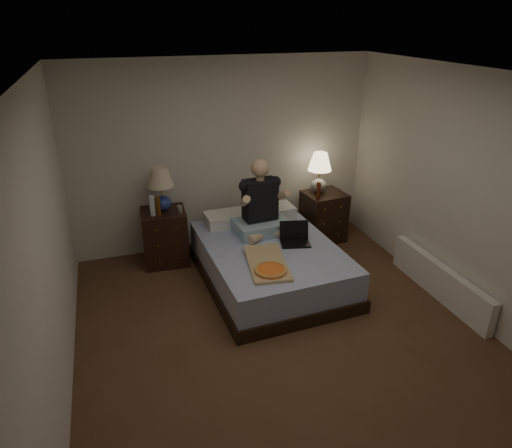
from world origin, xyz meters
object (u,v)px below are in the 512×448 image
object	(u,v)px
nightstand_right	(323,216)
radiator	(439,281)
lamp_right	(319,173)
soda_can	(179,210)
person	(262,198)
pizza_box	(271,271)
laptop	(296,235)
nightstand_left	(165,237)
beer_bottle_right	(319,190)
beer_bottle_left	(158,206)
lamp_left	(161,189)
water_bottle	(152,206)
bed	(270,263)

from	to	relation	value
nightstand_right	radiator	world-z (taller)	nightstand_right
lamp_right	soda_can	bearing A→B (deg)	-175.02
person	pizza_box	xyz separation A→B (m)	(-0.23, -0.97, -0.43)
laptop	pizza_box	world-z (taller)	laptop
nightstand_left	beer_bottle_right	distance (m)	2.10
nightstand_left	nightstand_right	xyz separation A→B (m)	(2.22, -0.04, -0.01)
beer_bottle_left	laptop	world-z (taller)	beer_bottle_left
nightstand_left	laptop	bearing A→B (deg)	-30.45
nightstand_left	lamp_right	xyz separation A→B (m)	(2.15, 0.03, 0.62)
lamp_left	person	bearing A→B (deg)	-26.24
nightstand_right	pizza_box	xyz separation A→B (m)	(-1.32, -1.45, 0.17)
water_bottle	beer_bottle_left	size ratio (longest dim) A/B	1.09
nightstand_right	lamp_right	world-z (taller)	lamp_right
soda_can	beer_bottle_right	bearing A→B (deg)	-1.18
water_bottle	soda_can	world-z (taller)	water_bottle
bed	person	world-z (taller)	person
nightstand_left	beer_bottle_left	size ratio (longest dim) A/B	3.09
soda_can	person	xyz separation A→B (m)	(0.94, -0.38, 0.19)
lamp_left	soda_can	size ratio (longest dim) A/B	5.60
laptop	bed	bearing A→B (deg)	-178.23
beer_bottle_right	person	xyz separation A→B (m)	(-0.92, -0.34, 0.13)
lamp_right	pizza_box	xyz separation A→B (m)	(-1.25, -1.52, -0.46)
lamp_left	beer_bottle_right	distance (m)	2.05
pizza_box	lamp_right	bearing A→B (deg)	58.86
water_bottle	person	bearing A→B (deg)	-19.00
nightstand_right	radiator	xyz separation A→B (m)	(0.61, -1.75, -0.15)
lamp_right	person	size ratio (longest dim) A/B	0.60
soda_can	laptop	size ratio (longest dim) A/B	0.29
laptop	nightstand_left	bearing A→B (deg)	159.48
lamp_left	lamp_right	bearing A→B (deg)	0.10
beer_bottle_right	pizza_box	size ratio (longest dim) A/B	0.30
beer_bottle_left	beer_bottle_right	distance (m)	2.11
bed	radiator	world-z (taller)	bed
soda_can	beer_bottle_left	distance (m)	0.26
beer_bottle_left	laptop	size ratio (longest dim) A/B	0.68
nightstand_right	radiator	size ratio (longest dim) A/B	0.44
lamp_left	beer_bottle_right	bearing A→B (deg)	-5.75
water_bottle	person	world-z (taller)	person
beer_bottle_left	person	world-z (taller)	person
lamp_right	pizza_box	distance (m)	2.03
soda_can	laptop	bearing A→B (deg)	-33.50
nightstand_right	lamp_left	distance (m)	2.30
nightstand_right	water_bottle	world-z (taller)	water_bottle
beer_bottle_right	laptop	world-z (taller)	beer_bottle_right
lamp_right	beer_bottle_left	distance (m)	2.22
bed	water_bottle	xyz separation A→B (m)	(-1.24, 0.79, 0.59)
beer_bottle_right	person	world-z (taller)	person
lamp_right	laptop	size ratio (longest dim) A/B	1.65
lamp_left	lamp_right	distance (m)	2.14
nightstand_left	lamp_right	size ratio (longest dim) A/B	1.27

